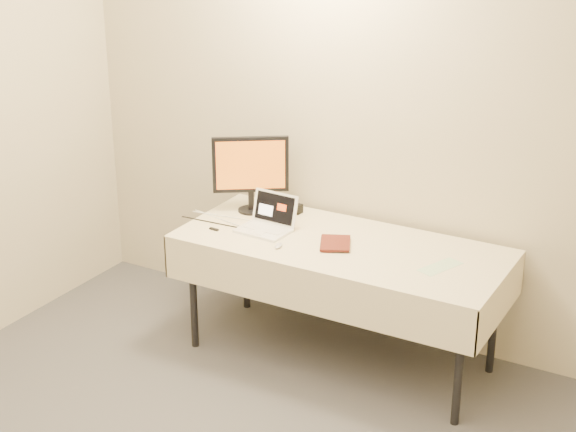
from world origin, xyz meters
The scene contains 9 objects.
back_wall centered at (0.00, 2.50, 1.35)m, with size 4.00×0.10×2.70m, color beige.
table centered at (0.00, 2.05, 0.68)m, with size 1.86×0.81×0.74m.
laptop centered at (-0.46, 2.02, 0.79)m, with size 0.31×0.27×0.20m.
monitor centered at (-0.70, 2.22, 1.01)m, with size 0.40×0.28×0.47m.
book centered at (-0.09, 1.97, 0.85)m, with size 0.16×0.02×0.22m, color maroon.
alarm_clock centered at (-0.48, 2.33, 0.77)m, with size 0.14×0.07×0.06m.
clicker centered at (-0.28, 1.82, 0.75)m, with size 0.04×0.08×0.02m, color silver.
paper_form centered at (0.59, 2.02, 0.74)m, with size 0.10×0.26×0.00m, color #B0D4A8.
usb_dongle centered at (-0.73, 1.86, 0.74)m, with size 0.06×0.02×0.01m, color black.
Camera 1 is at (1.97, -2.05, 2.68)m, focal length 55.00 mm.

